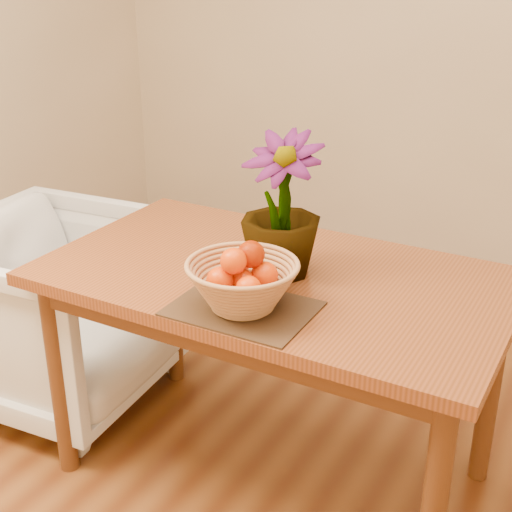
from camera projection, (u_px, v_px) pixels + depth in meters
The scene contains 7 objects.
wall_back at pixel (462, 14), 3.47m from camera, with size 4.00×0.02×2.70m, color beige.
table at pixel (274, 298), 2.18m from camera, with size 1.40×0.80×0.75m.
placemat at pixel (243, 309), 1.92m from camera, with size 0.38×0.28×0.01m, color #3D2616.
wicker_basket at pixel (243, 287), 1.89m from camera, with size 0.31×0.31×0.13m.
orange_pile at pixel (244, 269), 1.88m from camera, with size 0.16×0.16×0.13m.
potted_plant at pixel (281, 206), 2.05m from camera, with size 0.24×0.24×0.43m, color #144413.
armchair at pixel (58, 302), 2.73m from camera, with size 0.78×0.73×0.80m, color gray.
Camera 1 is at (0.90, -1.43, 1.65)m, focal length 50.00 mm.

